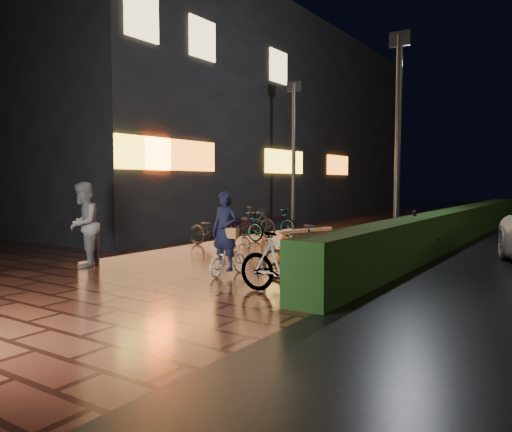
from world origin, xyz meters
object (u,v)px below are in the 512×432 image
Objects in this scene: cyclist at (226,244)px; traffic_barrier at (306,245)px; cart_assembly at (425,232)px; bystander_person at (83,224)px.

traffic_barrier is at bearing 77.99° from cyclist.
cart_assembly is at bearing 48.56° from traffic_barrier.
cyclist is (3.22, 0.84, -0.30)m from bystander_person.
traffic_barrier is (3.73, 3.21, -0.53)m from bystander_person.
cyclist is 0.88× the size of traffic_barrier.
cart_assembly is (2.55, 4.68, -0.02)m from cyclist.
cart_assembly is (5.77, 5.52, -0.32)m from bystander_person.
cyclist reaches higher than cart_assembly.
cart_assembly is at bearing 61.46° from cyclist.
cyclist is 5.33m from cart_assembly.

